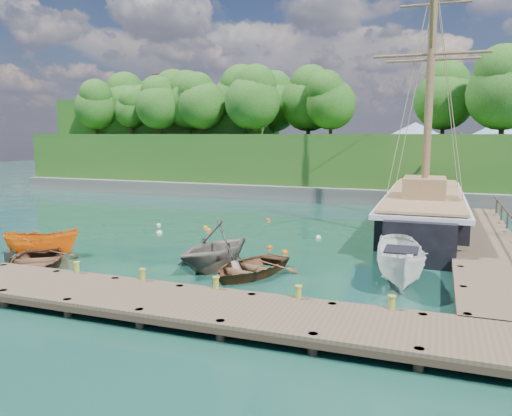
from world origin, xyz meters
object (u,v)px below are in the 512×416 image
Objects in this scene: cabin_boat_white at (400,284)px; schooner at (424,214)px; motorboat_orange at (43,255)px; rowboat_0 at (37,269)px; rowboat_2 at (249,275)px; rowboat_1 at (215,269)px.

schooner is at bearing 80.55° from cabin_boat_white.
schooner is (17.68, 13.57, 1.04)m from motorboat_orange.
rowboat_0 is at bearing -136.00° from schooner.
cabin_boat_white is at bearing -92.68° from schooner.
rowboat_0 is at bearing -148.92° from rowboat_2.
motorboat_orange reaches higher than rowboat_2.
motorboat_orange is (-1.68, 2.12, 0.00)m from rowboat_0.
cabin_boat_white is (15.52, 3.25, 0.00)m from rowboat_0.
schooner reaches higher than rowboat_2.
schooner is at bearing 80.27° from rowboat_2.
schooner is at bearing 8.60° from rowboat_0.
motorboat_orange is (-11.00, -0.24, 0.00)m from rowboat_2.
rowboat_2 is 1.19× the size of motorboat_orange.
cabin_boat_white is (17.19, 1.13, 0.00)m from motorboat_orange.
rowboat_0 is at bearing -175.36° from cabin_boat_white.
rowboat_0 is 22.44m from schooner.
rowboat_0 is 8.03m from rowboat_1.
rowboat_1 is 1.18× the size of motorboat_orange.
cabin_boat_white is at bearing -23.99° from rowboat_0.
rowboat_1 is at bearing -109.75° from motorboat_orange.
rowboat_0 is 0.93× the size of cabin_boat_white.
cabin_boat_white reaches higher than rowboat_0.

